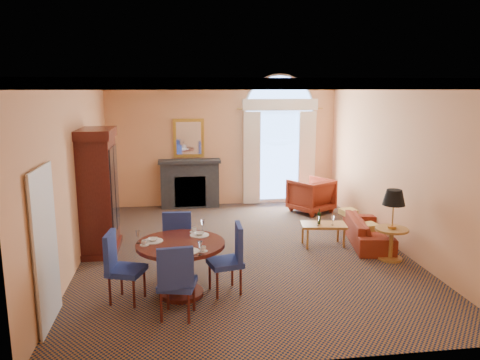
{
  "coord_description": "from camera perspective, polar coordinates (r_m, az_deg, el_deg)",
  "views": [
    {
      "loc": [
        -1.25,
        -8.47,
        3.11
      ],
      "look_at": [
        0.0,
        0.5,
        1.3
      ],
      "focal_mm": 35.0,
      "sensor_mm": 36.0,
      "label": 1
    }
  ],
  "objects": [
    {
      "name": "dining_chair_west",
      "position": [
        7.09,
        -14.55,
        -9.73
      ],
      "size": [
        0.61,
        0.61,
        1.07
      ],
      "rotation": [
        0.0,
        0.0,
        -1.92
      ],
      "color": "navy",
      "rests_on": "ground"
    },
    {
      "name": "dining_table",
      "position": [
        7.14,
        -7.22,
        -9.29
      ],
      "size": [
        1.33,
        1.33,
        1.04
      ],
      "color": "#3D130D",
      "rests_on": "ground"
    },
    {
      "name": "armoire",
      "position": [
        9.23,
        -16.91,
        -1.55
      ],
      "size": [
        0.68,
        1.2,
        2.35
      ],
      "color": "#3D130D",
      "rests_on": "ground"
    },
    {
      "name": "ground",
      "position": [
        9.11,
        0.44,
        -8.66
      ],
      "size": [
        7.5,
        7.5,
        0.0
      ],
      "primitive_type": "plane",
      "color": "#111E37",
      "rests_on": "ground"
    },
    {
      "name": "dining_chair_north",
      "position": [
        7.85,
        -7.6,
        -7.37
      ],
      "size": [
        0.55,
        0.55,
        1.07
      ],
      "rotation": [
        0.0,
        0.0,
        3.32
      ],
      "color": "navy",
      "rests_on": "ground"
    },
    {
      "name": "sofa",
      "position": [
        9.8,
        15.34,
        -6.01
      ],
      "size": [
        1.01,
        1.89,
        0.52
      ],
      "primitive_type": "imported",
      "rotation": [
        0.0,
        0.0,
        1.39
      ],
      "color": "maroon",
      "rests_on": "ground"
    },
    {
      "name": "room_envelope",
      "position": [
        9.24,
        -0.3,
        7.58
      ],
      "size": [
        6.04,
        7.52,
        3.45
      ],
      "color": "#F1AB73",
      "rests_on": "ground"
    },
    {
      "name": "dining_chair_east",
      "position": [
        7.2,
        -1.02,
        -9.02
      ],
      "size": [
        0.57,
        0.57,
        1.07
      ],
      "rotation": [
        0.0,
        0.0,
        1.8
      ],
      "color": "navy",
      "rests_on": "ground"
    },
    {
      "name": "dining_chair_south",
      "position": [
        6.42,
        -7.74,
        -11.73
      ],
      "size": [
        0.57,
        0.57,
        1.07
      ],
      "rotation": [
        0.0,
        0.0,
        -0.23
      ],
      "color": "navy",
      "rests_on": "ground"
    },
    {
      "name": "armchair",
      "position": [
        11.9,
        8.64,
        -1.86
      ],
      "size": [
        1.26,
        1.27,
        0.85
      ],
      "primitive_type": "imported",
      "rotation": [
        0.0,
        0.0,
        3.68
      ],
      "color": "maroon",
      "rests_on": "ground"
    },
    {
      "name": "side_table",
      "position": [
        8.88,
        18.12,
        -4.14
      ],
      "size": [
        0.59,
        0.59,
        1.28
      ],
      "color": "#AB7233",
      "rests_on": "ground"
    },
    {
      "name": "coffee_table",
      "position": [
        9.44,
        10.13,
        -5.48
      ],
      "size": [
        0.94,
        0.61,
        0.76
      ],
      "rotation": [
        0.0,
        0.0,
        -0.15
      ],
      "color": "#AB7233",
      "rests_on": "ground"
    }
  ]
}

